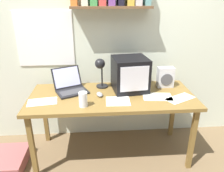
{
  "coord_description": "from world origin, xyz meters",
  "views": [
    {
      "loc": [
        -0.15,
        -2.02,
        1.66
      ],
      "look_at": [
        0.0,
        0.0,
        0.82
      ],
      "focal_mm": 35.0,
      "sensor_mm": 36.0,
      "label": 1
    }
  ],
  "objects_px": {
    "floor_cushion": "(5,161)",
    "loose_paper_near_laptop": "(42,102)",
    "loose_paper_near_monitor": "(180,98)",
    "laptop": "(70,85)",
    "crt_monitor": "(130,74)",
    "corner_desk": "(112,100)",
    "computer_mouse": "(100,94)",
    "printed_handout": "(118,101)",
    "juice_glass": "(83,100)",
    "open_notebook": "(157,97)",
    "space_heater": "(165,77)",
    "desk_lamp": "(100,68)"
  },
  "relations": [
    {
      "from": "floor_cushion",
      "to": "loose_paper_near_laptop",
      "type": "bearing_deg",
      "value": 3.2
    },
    {
      "from": "loose_paper_near_monitor",
      "to": "floor_cushion",
      "type": "bearing_deg",
      "value": -179.97
    },
    {
      "from": "floor_cushion",
      "to": "laptop",
      "type": "bearing_deg",
      "value": 21.93
    },
    {
      "from": "crt_monitor",
      "to": "laptop",
      "type": "xyz_separation_m",
      "value": [
        -0.64,
        0.03,
        -0.12
      ]
    },
    {
      "from": "corner_desk",
      "to": "laptop",
      "type": "bearing_deg",
      "value": 161.02
    },
    {
      "from": "computer_mouse",
      "to": "loose_paper_near_monitor",
      "type": "xyz_separation_m",
      "value": [
        0.79,
        -0.12,
        -0.01
      ]
    },
    {
      "from": "printed_handout",
      "to": "juice_glass",
      "type": "bearing_deg",
      "value": -167.04
    },
    {
      "from": "laptop",
      "to": "open_notebook",
      "type": "bearing_deg",
      "value": -38.97
    },
    {
      "from": "laptop",
      "to": "space_heater",
      "type": "relative_size",
      "value": 1.9
    },
    {
      "from": "desk_lamp",
      "to": "loose_paper_near_monitor",
      "type": "relative_size",
      "value": 1.04
    },
    {
      "from": "space_heater",
      "to": "printed_handout",
      "type": "height_order",
      "value": "space_heater"
    },
    {
      "from": "loose_paper_near_laptop",
      "to": "printed_handout",
      "type": "distance_m",
      "value": 0.72
    },
    {
      "from": "corner_desk",
      "to": "open_notebook",
      "type": "height_order",
      "value": "open_notebook"
    },
    {
      "from": "desk_lamp",
      "to": "juice_glass",
      "type": "height_order",
      "value": "desk_lamp"
    },
    {
      "from": "loose_paper_near_monitor",
      "to": "floor_cushion",
      "type": "xyz_separation_m",
      "value": [
        -1.8,
        -0.0,
        -0.66
      ]
    },
    {
      "from": "juice_glass",
      "to": "loose_paper_near_laptop",
      "type": "distance_m",
      "value": 0.42
    },
    {
      "from": "juice_glass",
      "to": "laptop",
      "type": "bearing_deg",
      "value": 112.88
    },
    {
      "from": "crt_monitor",
      "to": "printed_handout",
      "type": "height_order",
      "value": "crt_monitor"
    },
    {
      "from": "corner_desk",
      "to": "loose_paper_near_laptop",
      "type": "height_order",
      "value": "loose_paper_near_laptop"
    },
    {
      "from": "space_heater",
      "to": "laptop",
      "type": "bearing_deg",
      "value": -178.99
    },
    {
      "from": "space_heater",
      "to": "computer_mouse",
      "type": "xyz_separation_m",
      "value": [
        -0.73,
        -0.19,
        -0.09
      ]
    },
    {
      "from": "open_notebook",
      "to": "loose_paper_near_monitor",
      "type": "distance_m",
      "value": 0.22
    },
    {
      "from": "loose_paper_near_laptop",
      "to": "printed_handout",
      "type": "bearing_deg",
      "value": -3.27
    },
    {
      "from": "corner_desk",
      "to": "juice_glass",
      "type": "height_order",
      "value": "juice_glass"
    },
    {
      "from": "corner_desk",
      "to": "loose_paper_near_monitor",
      "type": "xyz_separation_m",
      "value": [
        0.66,
        -0.13,
        0.06
      ]
    },
    {
      "from": "loose_paper_near_laptop",
      "to": "floor_cushion",
      "type": "xyz_separation_m",
      "value": [
        -0.46,
        -0.03,
        -0.66
      ]
    },
    {
      "from": "open_notebook",
      "to": "printed_handout",
      "type": "bearing_deg",
      "value": -170.25
    },
    {
      "from": "crt_monitor",
      "to": "open_notebook",
      "type": "xyz_separation_m",
      "value": [
        0.25,
        -0.2,
        -0.17
      ]
    },
    {
      "from": "loose_paper_near_laptop",
      "to": "computer_mouse",
      "type": "bearing_deg",
      "value": 10.08
    },
    {
      "from": "loose_paper_near_monitor",
      "to": "juice_glass",
      "type": "bearing_deg",
      "value": -174.46
    },
    {
      "from": "computer_mouse",
      "to": "juice_glass",
      "type": "bearing_deg",
      "value": -125.66
    },
    {
      "from": "corner_desk",
      "to": "floor_cushion",
      "type": "distance_m",
      "value": 1.29
    },
    {
      "from": "desk_lamp",
      "to": "floor_cushion",
      "type": "distance_m",
      "value": 1.4
    },
    {
      "from": "loose_paper_near_monitor",
      "to": "computer_mouse",
      "type": "bearing_deg",
      "value": 171.19
    },
    {
      "from": "laptop",
      "to": "loose_paper_near_laptop",
      "type": "distance_m",
      "value": 0.35
    },
    {
      "from": "corner_desk",
      "to": "laptop",
      "type": "relative_size",
      "value": 3.98
    },
    {
      "from": "desk_lamp",
      "to": "computer_mouse",
      "type": "distance_m",
      "value": 0.29
    },
    {
      "from": "corner_desk",
      "to": "open_notebook",
      "type": "bearing_deg",
      "value": -9.74
    },
    {
      "from": "loose_paper_near_laptop",
      "to": "loose_paper_near_monitor",
      "type": "bearing_deg",
      "value": -1.06
    },
    {
      "from": "corner_desk",
      "to": "computer_mouse",
      "type": "xyz_separation_m",
      "value": [
        -0.13,
        -0.01,
        0.08
      ]
    },
    {
      "from": "space_heater",
      "to": "loose_paper_near_monitor",
      "type": "distance_m",
      "value": 0.34
    },
    {
      "from": "space_heater",
      "to": "crt_monitor",
      "type": "bearing_deg",
      "value": -172.34
    },
    {
      "from": "corner_desk",
      "to": "printed_handout",
      "type": "height_order",
      "value": "printed_handout"
    },
    {
      "from": "laptop",
      "to": "loose_paper_near_laptop",
      "type": "height_order",
      "value": "laptop"
    },
    {
      "from": "printed_handout",
      "to": "loose_paper_near_laptop",
      "type": "bearing_deg",
      "value": 176.73
    },
    {
      "from": "juice_glass",
      "to": "floor_cushion",
      "type": "xyz_separation_m",
      "value": [
        -0.86,
        0.09,
        -0.72
      ]
    },
    {
      "from": "laptop",
      "to": "space_heater",
      "type": "xyz_separation_m",
      "value": [
        1.04,
        0.03,
        0.05
      ]
    },
    {
      "from": "computer_mouse",
      "to": "printed_handout",
      "type": "relative_size",
      "value": 0.49
    },
    {
      "from": "open_notebook",
      "to": "loose_paper_near_monitor",
      "type": "xyz_separation_m",
      "value": [
        0.21,
        -0.05,
        0.0
      ]
    },
    {
      "from": "crt_monitor",
      "to": "computer_mouse",
      "type": "relative_size",
      "value": 3.33
    }
  ]
}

